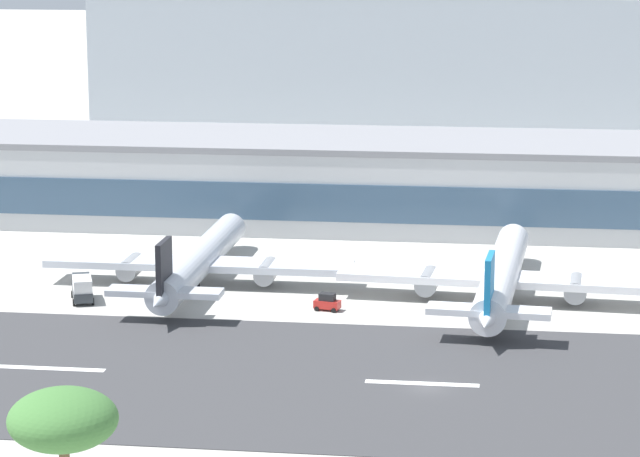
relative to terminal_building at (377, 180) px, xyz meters
The scene contains 11 objects.
ground_plane 86.11m from the terminal_building, 81.31° to the right, with size 1400.00×1400.00×0.00m, color #B2AFA8.
runway_strip 84.93m from the terminal_building, 81.19° to the right, with size 800.00×43.57×0.08m, color #38383A.
runway_centreline_dash_3 88.47m from the terminal_building, 108.49° to the right, with size 12.00×1.20×0.01m, color white.
runway_centreline_dash_4 84.83m from the terminal_building, 81.62° to the right, with size 12.00×1.20×0.01m, color white.
terminal_building is the anchor object (origin of this frame).
distant_hotel_block 99.24m from the terminal_building, 92.47° to the left, with size 135.15×38.73×32.55m, color #A8B2BC.
airliner_black_tail_gate_0 49.99m from the terminal_building, 113.69° to the right, with size 41.52×48.42×10.11m.
airliner_blue_tail_gate_1 53.39m from the terminal_building, 67.65° to the right, with size 42.28×49.74×10.38m.
service_baggage_tug_0 55.90m from the terminal_building, 91.28° to the right, with size 3.47×2.46×2.20m.
service_box_truck_1 64.50m from the terminal_building, 120.91° to the right, with size 4.30×6.46×3.25m.
palm_tree_1 139.19m from the terminal_building, 93.58° to the right, with size 7.47×7.47×16.58m.
Camera 1 is at (7.15, -141.11, 46.55)m, focal length 79.56 mm.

